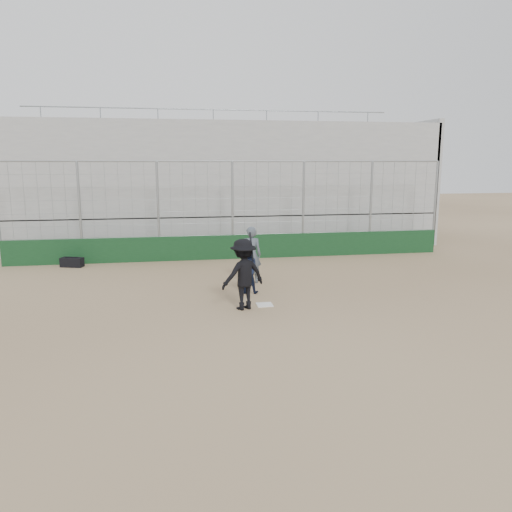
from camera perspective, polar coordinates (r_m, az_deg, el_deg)
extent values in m
plane|color=brown|center=(14.14, 0.98, -5.63)|extent=(90.00, 90.00, 0.00)
cube|color=white|center=(14.13, 0.98, -5.58)|extent=(0.44, 0.44, 0.02)
cube|color=#103318|center=(20.77, -2.66, 1.08)|extent=(18.00, 0.25, 1.00)
cylinder|color=gray|center=(20.57, -2.70, 5.20)|extent=(0.10, 0.10, 4.00)
cylinder|color=gray|center=(23.47, 19.76, 5.26)|extent=(0.10, 0.10, 4.00)
cylinder|color=gray|center=(20.48, -2.75, 10.78)|extent=(18.00, 0.07, 0.07)
cube|color=#999999|center=(25.60, -4.08, 3.57)|extent=(20.00, 6.70, 1.60)
cube|color=#999999|center=(25.40, -4.17, 10.07)|extent=(20.00, 6.70, 4.20)
cube|color=#999999|center=(26.36, -26.51, 7.27)|extent=(0.25, 6.70, 6.10)
cube|color=#999999|center=(28.24, 16.69, 8.10)|extent=(0.25, 6.70, 6.10)
cylinder|color=gray|center=(28.67, -4.92, 16.34)|extent=(20.00, 0.06, 0.06)
imported|color=black|center=(13.56, -1.46, -2.10)|extent=(1.44, 1.14, 1.94)
cylinder|color=black|center=(13.60, -0.53, 1.14)|extent=(0.07, 0.57, 0.71)
imported|color=black|center=(15.27, -1.07, -2.49)|extent=(0.83, 0.70, 0.98)
sphere|color=maroon|center=(15.19, -1.07, -1.03)|extent=(0.28, 0.28, 0.28)
imported|color=#4A535D|center=(16.51, -0.58, -0.19)|extent=(0.74, 0.54, 1.70)
cube|color=black|center=(20.40, -20.29, -0.68)|extent=(0.91, 0.61, 0.36)
cylinder|color=black|center=(20.37, -20.32, -0.13)|extent=(0.53, 0.21, 0.04)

